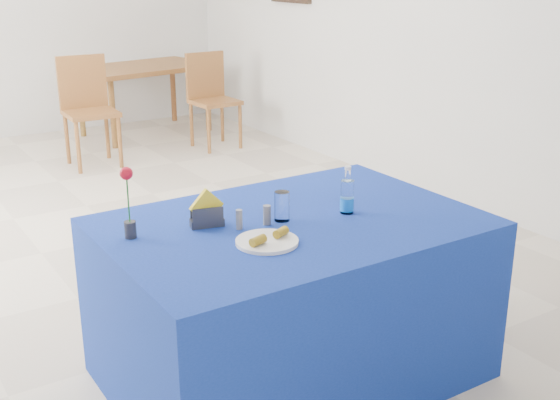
% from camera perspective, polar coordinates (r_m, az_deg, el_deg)
% --- Properties ---
extents(floor, '(7.00, 7.00, 0.00)m').
position_cam_1_polar(floor, '(5.04, -12.73, -2.92)').
color(floor, beige).
rests_on(floor, ground).
extents(plate, '(0.25, 0.25, 0.01)m').
position_cam_1_polar(plate, '(2.79, -1.07, -3.40)').
color(plate, white).
rests_on(plate, blue_table).
extents(drinking_glass, '(0.07, 0.07, 0.13)m').
position_cam_1_polar(drinking_glass, '(3.01, 0.16, -0.51)').
color(drinking_glass, white).
rests_on(drinking_glass, blue_table).
extents(salt_shaker, '(0.03, 0.03, 0.08)m').
position_cam_1_polar(salt_shaker, '(2.93, -3.34, -1.59)').
color(salt_shaker, gray).
rests_on(salt_shaker, blue_table).
extents(pepper_shaker, '(0.03, 0.03, 0.08)m').
position_cam_1_polar(pepper_shaker, '(2.98, -1.06, -1.23)').
color(pepper_shaker, slate).
rests_on(pepper_shaker, blue_table).
extents(blue_table, '(1.60, 1.10, 0.76)m').
position_cam_1_polar(blue_table, '(3.19, 0.93, -8.08)').
color(blue_table, navy).
rests_on(blue_table, floor).
extents(water_bottle, '(0.06, 0.06, 0.21)m').
position_cam_1_polar(water_bottle, '(3.12, 5.47, 0.20)').
color(water_bottle, white).
rests_on(water_bottle, blue_table).
extents(napkin_holder, '(0.16, 0.09, 0.17)m').
position_cam_1_polar(napkin_holder, '(2.97, -5.97, -1.26)').
color(napkin_holder, '#353539').
rests_on(napkin_holder, blue_table).
extents(rose_vase, '(0.05, 0.05, 0.30)m').
position_cam_1_polar(rose_vase, '(2.86, -12.22, -0.27)').
color(rose_vase, '#29292F').
rests_on(rose_vase, blue_table).
extents(oak_table, '(1.56, 1.13, 0.76)m').
position_cam_1_polar(oak_table, '(7.93, -11.02, 10.13)').
color(oak_table, brown).
rests_on(oak_table, floor).
extents(chair_bg_left, '(0.47, 0.47, 1.01)m').
position_cam_1_polar(chair_bg_left, '(6.82, -15.40, 7.63)').
color(chair_bg_left, brown).
rests_on(chair_bg_left, floor).
extents(chair_bg_right, '(0.44, 0.44, 0.96)m').
position_cam_1_polar(chair_bg_right, '(7.29, -5.66, 8.65)').
color(chair_bg_right, brown).
rests_on(chair_bg_right, floor).
extents(banana_pieces, '(0.20, 0.08, 0.04)m').
position_cam_1_polar(banana_pieces, '(2.78, -0.84, -2.96)').
color(banana_pieces, yellow).
rests_on(banana_pieces, plate).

